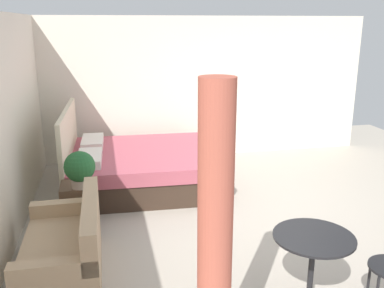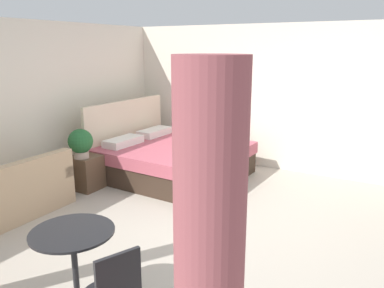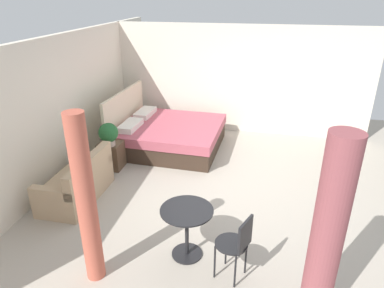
% 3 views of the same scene
% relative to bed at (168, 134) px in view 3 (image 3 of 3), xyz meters
% --- Properties ---
extents(ground_plane, '(8.42, 8.93, 0.02)m').
position_rel_bed_xyz_m(ground_plane, '(-1.36, -1.41, -0.31)').
color(ground_plane, '#B2A899').
extents(wall_back, '(8.42, 0.12, 2.51)m').
position_rel_bed_xyz_m(wall_back, '(-1.36, 1.55, 0.95)').
color(wall_back, silver).
rests_on(wall_back, ground).
extents(wall_right, '(0.12, 5.93, 2.51)m').
position_rel_bed_xyz_m(wall_right, '(1.35, -1.41, 0.95)').
color(wall_right, silver).
rests_on(wall_right, ground).
extents(bed, '(2.05, 2.21, 1.21)m').
position_rel_bed_xyz_m(bed, '(0.00, 0.00, 0.00)').
color(bed, '#38281E').
rests_on(bed, ground).
extents(couch, '(1.37, 0.72, 0.77)m').
position_rel_bed_xyz_m(couch, '(-2.29, 0.89, -0.03)').
color(couch, tan).
rests_on(couch, ground).
extents(nightstand, '(0.41, 0.43, 0.52)m').
position_rel_bed_xyz_m(nightstand, '(-1.15, 0.81, -0.04)').
color(nightstand, brown).
rests_on(nightstand, ground).
extents(potted_plant, '(0.36, 0.36, 0.44)m').
position_rel_bed_xyz_m(potted_plant, '(-1.25, 0.77, 0.46)').
color(potted_plant, tan).
rests_on(potted_plant, nightstand).
extents(balcony_table, '(0.67, 0.67, 0.70)m').
position_rel_bed_xyz_m(balcony_table, '(-3.24, -1.17, 0.19)').
color(balcony_table, black).
rests_on(balcony_table, ground).
extents(cafe_chair_near_window, '(0.51, 0.51, 0.87)m').
position_rel_bed_xyz_m(cafe_chair_near_window, '(-3.51, -1.83, 0.24)').
color(cafe_chair_near_window, black).
rests_on(cafe_chair_near_window, ground).
extents(curtain_left, '(0.32, 0.32, 2.10)m').
position_rel_bed_xyz_m(curtain_left, '(-3.82, -2.70, 0.75)').
color(curtain_left, '#994C51').
rests_on(curtain_left, ground).
extents(curtain_right, '(0.22, 0.22, 2.10)m').
position_rel_bed_xyz_m(curtain_right, '(-3.82, -0.17, 0.75)').
color(curtain_right, '#C15B47').
rests_on(curtain_right, ground).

